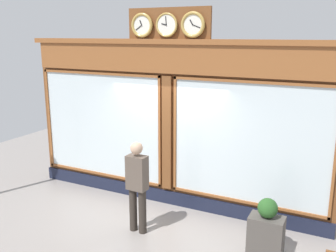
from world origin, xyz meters
TOP-DOWN VIEW (x-y plane):
  - shop_facade at (-0.00, -0.13)m, footprint 6.69×0.42m
  - pedestrian at (-0.05, 1.32)m, footprint 0.37×0.24m
  - planter_box at (-2.27, 0.97)m, footprint 0.56×0.36m
  - planter_shrub at (-2.27, 0.97)m, footprint 0.32×0.32m

SIDE VIEW (x-z plane):
  - planter_box at x=-2.27m, z-range 0.00..0.62m
  - planter_shrub at x=-2.27m, z-range 0.62..0.95m
  - pedestrian at x=-0.05m, z-range 0.09..1.78m
  - shop_facade at x=0.00m, z-range -0.27..3.73m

